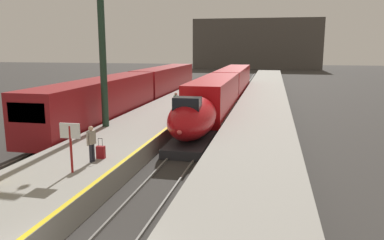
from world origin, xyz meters
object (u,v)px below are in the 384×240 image
Objects in this scene: highspeed_train_main at (223,90)px; passenger_near_edge at (91,141)px; regional_train_adjacent at (140,89)px; passenger_mid_platform at (176,102)px; station_column_mid at (102,40)px; departure_info_board at (70,138)px; rolling_suitcase at (101,152)px.

passenger_near_edge is (-3.11, -22.84, 0.12)m from highspeed_train_main.
regional_train_adjacent reaches higher than passenger_near_edge.
regional_train_adjacent is 21.66× the size of passenger_mid_platform.
station_column_mid reaches higher than regional_train_adjacent.
regional_train_adjacent is 13.95m from station_column_mid.
departure_info_board is (4.85, -22.10, 0.43)m from regional_train_adjacent.
passenger_near_edge is 0.92m from rolling_suitcase.
regional_train_adjacent is 21.66× the size of passenger_near_edge.
regional_train_adjacent is 37.27× the size of rolling_suitcase.
passenger_near_edge is 1.72× the size of rolling_suitcase.
passenger_near_edge is 1.00× the size of passenger_mid_platform.
station_column_mid reaches higher than highspeed_train_main.
departure_info_board reaches higher than rolling_suitcase.
rolling_suitcase is (-2.97, -22.24, -0.57)m from highspeed_train_main.
passenger_mid_platform reaches higher than rolling_suitcase.
passenger_mid_platform is at bearing 86.95° from departure_info_board.
highspeed_train_main is 24.61m from departure_info_board.
departure_info_board is at bearing -93.05° from passenger_mid_platform.
highspeed_train_main is 1.05× the size of regional_train_adjacent.
rolling_suitcase is at bearing -67.13° from station_column_mid.
passenger_mid_platform is (5.62, -7.52, -0.09)m from regional_train_adjacent.
highspeed_train_main reaches higher than rolling_suitcase.
station_column_mid is 9.24m from rolling_suitcase.
passenger_mid_platform is 0.80× the size of departure_info_board.
rolling_suitcase is at bearing -97.60° from highspeed_train_main.
station_column_mid reaches higher than rolling_suitcase.
highspeed_train_main is 10.13m from passenger_mid_platform.
departure_info_board is (2.65, -9.10, -4.13)m from station_column_mid.
regional_train_adjacent is at bearing -164.19° from highspeed_train_main.
passenger_near_edge is 1.64m from departure_info_board.
regional_train_adjacent is 9.39m from passenger_mid_platform.
highspeed_train_main is at bearing 82.40° from rolling_suitcase.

